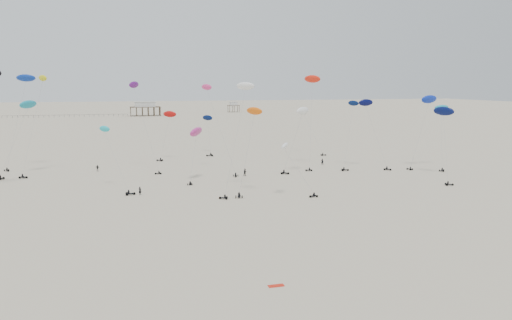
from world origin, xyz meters
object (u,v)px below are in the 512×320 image
object	(u,v)px
pavilion_main	(145,110)
pavilion_small	(234,108)
rig_9	(240,113)
spectator_0	(140,195)
rig_0	(371,119)
rig_4	(23,90)

from	to	relation	value
pavilion_main	pavilion_small	size ratio (longest dim) A/B	2.33
rig_9	spectator_0	distance (m)	26.41
rig_0	rig_4	world-z (taller)	rig_4
pavilion_main	rig_4	size ratio (longest dim) A/B	0.84
rig_0	spectator_0	distance (m)	64.29
pavilion_main	rig_4	world-z (taller)	rig_4
pavilion_small	spectator_0	bearing A→B (deg)	-106.15
pavilion_small	rig_0	distance (m)	270.77
rig_0	rig_4	size ratio (longest dim) A/B	0.73
rig_9	spectator_0	world-z (taller)	rig_9
pavilion_main	rig_9	distance (m)	259.52
rig_0	rig_9	distance (m)	44.69
rig_4	spectator_0	world-z (taller)	rig_4
pavilion_small	rig_4	xyz separation A→B (m)	(-110.75, -245.29, 17.13)
pavilion_main	pavilion_small	xyz separation A→B (m)	(70.00, 30.00, -0.74)
pavilion_small	spectator_0	distance (m)	298.63
pavilion_small	rig_4	bearing A→B (deg)	-114.30
rig_9	pavilion_small	bearing A→B (deg)	4.17
pavilion_main	pavilion_small	bearing A→B (deg)	23.20
rig_4	rig_9	distance (m)	65.28
rig_0	spectator_0	size ratio (longest dim) A/B	9.33
rig_4	spectator_0	bearing A→B (deg)	94.77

